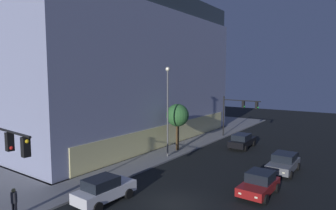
{
  "coord_description": "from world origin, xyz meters",
  "views": [
    {
      "loc": [
        -15.28,
        -10.29,
        8.5
      ],
      "look_at": [
        5.71,
        4.49,
        5.91
      ],
      "focal_mm": 31.0,
      "sensor_mm": 36.0,
      "label": 1
    }
  ],
  "objects": [
    {
      "name": "ground_plane",
      "position": [
        0.0,
        0.0,
        0.0
      ],
      "size": [
        120.0,
        120.0,
        0.0
      ],
      "primitive_type": "plane",
      "color": "black"
    },
    {
      "name": "modern_building",
      "position": [
        13.28,
        23.13,
        9.37
      ],
      "size": [
        32.45,
        27.71,
        18.86
      ],
      "color": "#4C4C51",
      "rests_on": "ground"
    },
    {
      "name": "traffic_light_near_corner",
      "position": [
        -8.43,
        4.61,
        4.5
      ],
      "size": [
        0.55,
        4.81,
        6.09
      ],
      "color": "black",
      "rests_on": "sidewalk_corner"
    },
    {
      "name": "traffic_light_far_corner",
      "position": [
        21.78,
        4.33,
        4.09
      ],
      "size": [
        0.65,
        5.36,
        5.55
      ],
      "color": "black",
      "rests_on": "sidewalk_corner"
    },
    {
      "name": "street_lamp_sidewalk",
      "position": [
        8.83,
        6.73,
        5.84
      ],
      "size": [
        0.44,
        0.44,
        9.25
      ],
      "color": "#5F5F5F",
      "rests_on": "sidewalk_corner"
    },
    {
      "name": "sidewalk_tree",
      "position": [
        11.62,
        7.35,
        4.06
      ],
      "size": [
        2.54,
        2.54,
        5.24
      ],
      "color": "#4C361E",
      "rests_on": "sidewalk_corner"
    },
    {
      "name": "pedestrian_waiting",
      "position": [
        -7.06,
        6.66,
        1.19
      ],
      "size": [
        0.36,
        0.36,
        1.76
      ],
      "color": "black",
      "rests_on": "sidewalk_corner"
    },
    {
      "name": "car_white",
      "position": [
        -2.37,
        4.08,
        0.88
      ],
      "size": [
        4.4,
        2.11,
        1.75
      ],
      "color": "silver",
      "rests_on": "ground"
    },
    {
      "name": "car_red",
      "position": [
        4.91,
        -4.07,
        0.81
      ],
      "size": [
        4.08,
        2.21,
        1.63
      ],
      "color": "maroon",
      "rests_on": "ground"
    },
    {
      "name": "car_grey",
      "position": [
        11.12,
        -4.26,
        0.83
      ],
      "size": [
        4.48,
        2.22,
        1.62
      ],
      "color": "slate",
      "rests_on": "ground"
    },
    {
      "name": "car_black",
      "position": [
        17.38,
        1.94,
        0.85
      ],
      "size": [
        4.73,
        2.15,
        1.67
      ],
      "color": "black",
      "rests_on": "ground"
    }
  ]
}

